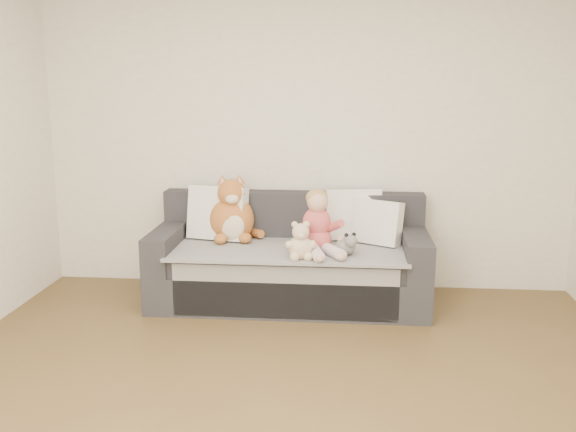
# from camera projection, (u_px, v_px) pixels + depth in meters

# --- Properties ---
(room_shell) EXTENTS (5.00, 5.00, 5.00)m
(room_shell) POSITION_uv_depth(u_px,v_px,m) (282.00, 173.00, 3.42)
(room_shell) COLOR brown
(room_shell) RESTS_ON ground
(sofa) EXTENTS (2.20, 0.94, 0.85)m
(sofa) POSITION_uv_depth(u_px,v_px,m) (290.00, 264.00, 5.24)
(sofa) COLOR #26252A
(sofa) RESTS_ON ground
(cushion_left) EXTENTS (0.52, 0.32, 0.46)m
(cushion_left) POSITION_uv_depth(u_px,v_px,m) (218.00, 213.00, 5.34)
(cushion_left) COLOR white
(cushion_left) RESTS_ON sofa
(cushion_right_back) EXTENTS (0.48, 0.27, 0.43)m
(cushion_right_back) POSITION_uv_depth(u_px,v_px,m) (353.00, 214.00, 5.34)
(cushion_right_back) COLOR white
(cushion_right_back) RESTS_ON sofa
(cushion_right_front) EXTENTS (0.43, 0.34, 0.37)m
(cushion_right_front) POSITION_uv_depth(u_px,v_px,m) (378.00, 222.00, 5.19)
(cushion_right_front) COLOR white
(cushion_right_front) RESTS_ON sofa
(toddler) EXTENTS (0.35, 0.50, 0.49)m
(toddler) POSITION_uv_depth(u_px,v_px,m) (318.00, 226.00, 4.95)
(toddler) COLOR #CD5A48
(toddler) RESTS_ON sofa
(plush_cat) EXTENTS (0.46, 0.44, 0.58)m
(plush_cat) POSITION_uv_depth(u_px,v_px,m) (232.00, 215.00, 5.31)
(plush_cat) COLOR #AB7326
(plush_cat) RESTS_ON sofa
(teddy_bear) EXTENTS (0.23, 0.18, 0.29)m
(teddy_bear) POSITION_uv_depth(u_px,v_px,m) (301.00, 244.00, 4.76)
(teddy_bear) COLOR beige
(teddy_bear) RESTS_ON sofa
(plush_cow) EXTENTS (0.16, 0.23, 0.19)m
(plush_cow) POSITION_uv_depth(u_px,v_px,m) (347.00, 245.00, 4.88)
(plush_cow) COLOR white
(plush_cow) RESTS_ON sofa
(sippy_cup) EXTENTS (0.09, 0.08, 0.11)m
(sippy_cup) POSITION_uv_depth(u_px,v_px,m) (292.00, 244.00, 5.00)
(sippy_cup) COLOR purple
(sippy_cup) RESTS_ON sofa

